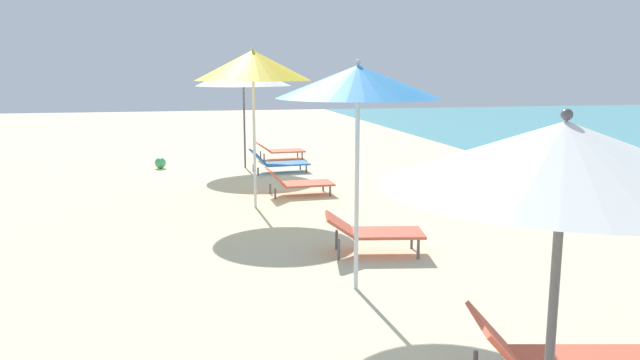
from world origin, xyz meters
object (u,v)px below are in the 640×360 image
object	(u,v)px
beach_ball	(160,163)
umbrella_second	(564,155)
lounger_fourth_shoreside	(298,182)
umbrella_fourth	(253,66)
umbrella_farthest	(243,75)
umbrella_third	(358,82)
lounger_farthest_inland	(278,162)
lounger_farthest_shoreside	(279,150)
lounger_third_shoreside	(373,231)
lounger_second_shoreside	(565,359)

from	to	relation	value
beach_ball	umbrella_second	bearing A→B (deg)	-79.08
umbrella_second	lounger_fourth_shoreside	bearing A→B (deg)	88.26
umbrella_fourth	umbrella_second	bearing A→B (deg)	-85.39
umbrella_second	umbrella_fourth	size ratio (longest dim) A/B	0.80
umbrella_fourth	umbrella_farthest	size ratio (longest dim) A/B	1.08
umbrella_third	lounger_fourth_shoreside	world-z (taller)	umbrella_third
umbrella_farthest	lounger_farthest_inland	world-z (taller)	umbrella_farthest
umbrella_second	lounger_farthest_shoreside	xyz separation A→B (m)	(0.64, 14.27, -1.81)
umbrella_fourth	lounger_third_shoreside	bearing A→B (deg)	-68.80
lounger_farthest_inland	umbrella_farthest	bearing A→B (deg)	122.30
umbrella_second	umbrella_farthest	distance (m)	12.99
lounger_farthest_shoreside	beach_ball	size ratio (longest dim) A/B	4.86
umbrella_second	umbrella_third	distance (m)	3.85
lounger_fourth_shoreside	lounger_farthest_shoreside	distance (m)	5.03
lounger_farthest_shoreside	beach_ball	world-z (taller)	lounger_farthest_shoreside
lounger_farthest_inland	beach_ball	distance (m)	3.10
lounger_third_shoreside	umbrella_farthest	xyz separation A→B (m)	(-1.02, 7.89, 2.02)
lounger_third_shoreside	beach_ball	distance (m)	8.80
lounger_farthest_shoreside	lounger_second_shoreside	bearing A→B (deg)	-91.58
umbrella_fourth	umbrella_farthest	distance (m)	4.66
lounger_third_shoreside	beach_ball	xyz separation A→B (m)	(-3.15, 8.21, -0.19)
umbrella_second	umbrella_third	bearing A→B (deg)	89.94
lounger_fourth_shoreside	beach_ball	bearing A→B (deg)	122.48
umbrella_second	beach_ball	xyz separation A→B (m)	(-2.57, 13.30, -1.94)
lounger_fourth_shoreside	umbrella_farthest	size ratio (longest dim) A/B	0.51
lounger_second_shoreside	lounger_farthest_inland	size ratio (longest dim) A/B	1.11
lounger_second_shoreside	umbrella_third	distance (m)	3.46
lounger_farthest_inland	beach_ball	world-z (taller)	lounger_farthest_inland
umbrella_second	lounger_second_shoreside	size ratio (longest dim) A/B	1.42
lounger_third_shoreside	lounger_fourth_shoreside	bearing A→B (deg)	104.37
lounger_second_shoreside	lounger_fourth_shoreside	size ratio (longest dim) A/B	1.20
umbrella_fourth	umbrella_farthest	world-z (taller)	umbrella_fourth
umbrella_third	lounger_fourth_shoreside	size ratio (longest dim) A/B	1.92
umbrella_third	umbrella_fourth	size ratio (longest dim) A/B	0.90
umbrella_second	lounger_farthest_inland	distance (m)	12.22
lounger_second_shoreside	lounger_fourth_shoreside	xyz separation A→B (m)	(-0.69, 8.01, -0.02)
lounger_farthest_inland	lounger_farthest_shoreside	bearing A→B (deg)	74.46
lounger_second_shoreside	lounger_farthest_shoreside	xyz separation A→B (m)	(-0.32, 13.03, -0.02)
lounger_fourth_shoreside	lounger_farthest_inland	bearing A→B (deg)	87.29
lounger_farthest_inland	umbrella_fourth	bearing A→B (deg)	-110.59
umbrella_fourth	lounger_farthest_shoreside	bearing A→B (deg)	77.52
lounger_fourth_shoreside	lounger_farthest_inland	distance (m)	2.82
umbrella_third	lounger_farthest_inland	world-z (taller)	umbrella_third
umbrella_second	umbrella_farthest	world-z (taller)	umbrella_farthest
umbrella_second	lounger_second_shoreside	distance (m)	2.39
lounger_farthest_shoreside	lounger_farthest_inland	world-z (taller)	lounger_farthest_inland
umbrella_third	lounger_third_shoreside	world-z (taller)	umbrella_third
lounger_third_shoreside	lounger_farthest_inland	distance (m)	7.00
umbrella_fourth	beach_ball	size ratio (longest dim) A/B	10.22
lounger_second_shoreside	lounger_farthest_shoreside	bearing A→B (deg)	103.45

